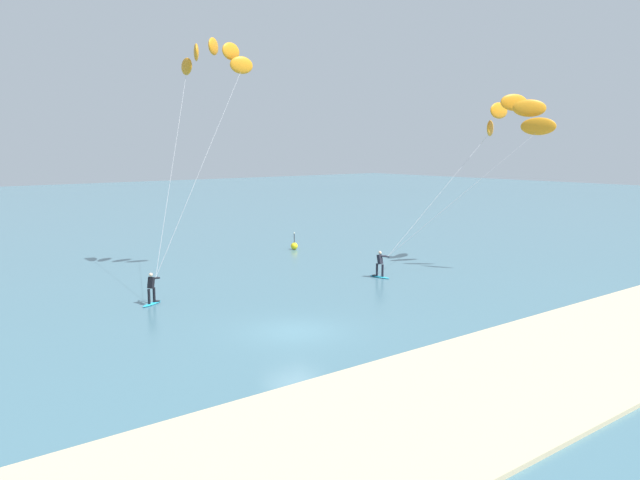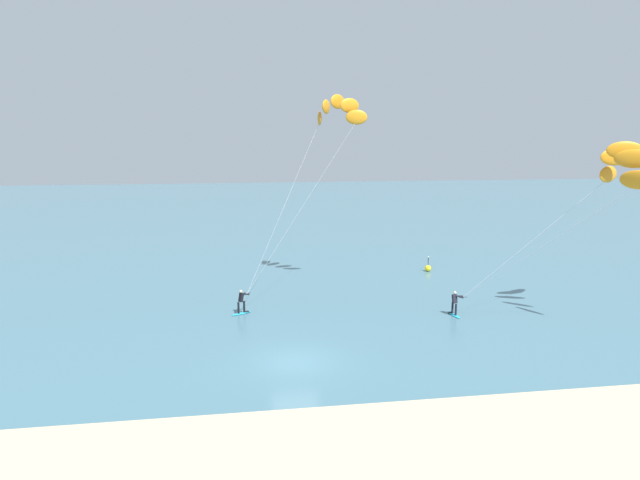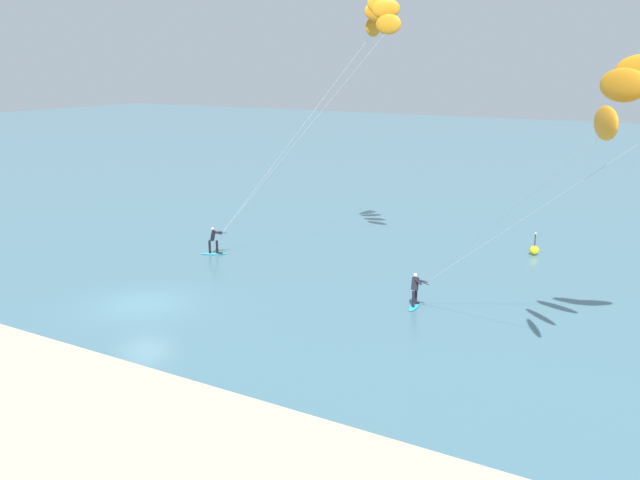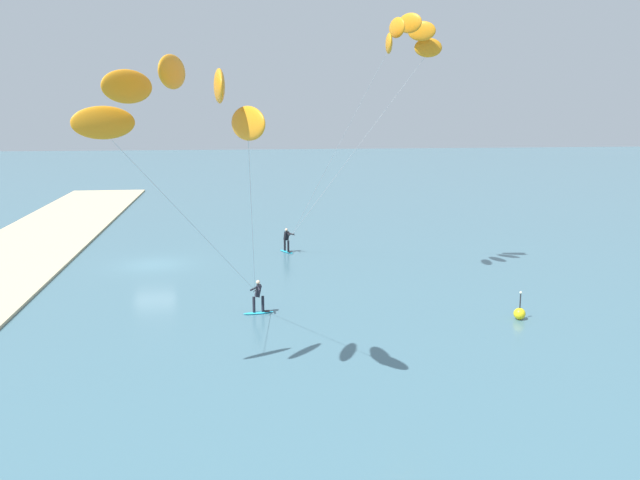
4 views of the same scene
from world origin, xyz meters
TOP-DOWN VIEW (x-y plane):
  - ground_plane at (0.00, 0.00)m, footprint 240.00×240.00m
  - sand_strip at (0.00, -9.56)m, footprint 80.00×8.24m
  - kitesurfer_nearshore at (4.60, 14.87)m, footprint 10.47×9.18m
  - kitesurfer_mid_water at (20.36, 3.48)m, footprint 11.35×7.07m
  - marker_buoy at (13.86, 18.56)m, footprint 0.56×0.56m

SIDE VIEW (x-z plane):
  - ground_plane at x=0.00m, z-range 0.00..0.00m
  - sand_strip at x=0.00m, z-range 0.00..0.16m
  - marker_buoy at x=13.86m, z-range -0.39..0.99m
  - kitesurfer_mid_water at x=20.36m, z-range 4.09..15.66m
  - kitesurfer_nearshore at x=4.60m, z-range 5.76..20.80m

